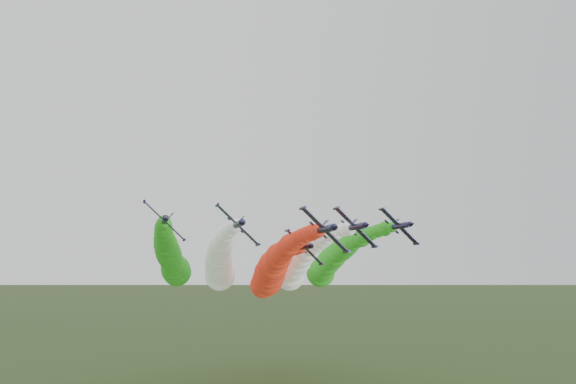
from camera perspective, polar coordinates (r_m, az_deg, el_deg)
name	(u,v)px	position (r m, az deg, el deg)	size (l,w,h in m)	color
jet_lead	(273,269)	(138.80, -1.54, -7.86)	(13.69, 80.15, 17.03)	#131134
jet_inner_left	(220,263)	(146.81, -6.96, -7.17)	(14.06, 80.52, 17.39)	#131134
jet_inner_right	(297,265)	(149.23, 0.95, -7.39)	(13.86, 80.32, 17.19)	#131134
jet_outer_left	(172,260)	(152.41, -11.73, -6.73)	(13.86, 80.32, 17.20)	#131134
jet_outer_right	(331,261)	(158.95, 4.43, -7.01)	(14.10, 80.57, 17.44)	#131134
jet_trail	(267,275)	(162.93, -2.11, -8.42)	(13.89, 80.35, 17.22)	#131134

